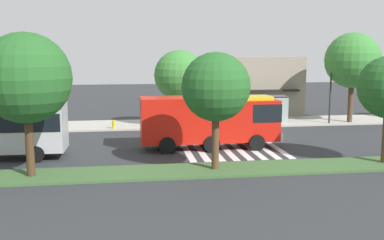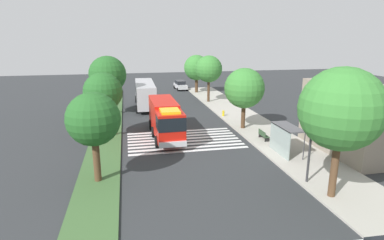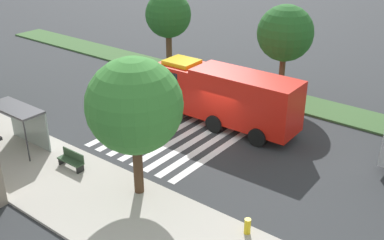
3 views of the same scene
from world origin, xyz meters
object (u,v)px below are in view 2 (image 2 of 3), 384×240
object	(u,v)px
transit_bus	(145,93)
median_tree_center	(93,120)
fire_truck	(166,118)
street_lamp	(311,136)
median_tree_far_west	(108,75)
parked_car_west	(180,85)
sidewalk_tree_west	(209,69)
bus_stop_shelter	(284,134)
median_tree_west	(103,92)
bench_near_shelter	(263,135)
sidewalk_tree_center	(244,88)
sidewalk_tree_far_west	(197,68)
fire_hydrant	(223,113)
sidewalk_tree_east	(342,109)

from	to	relation	value
transit_bus	median_tree_center	bearing A→B (deg)	169.64
fire_truck	street_lamp	xyz separation A→B (m)	(12.41, 8.39, 1.46)
street_lamp	median_tree_far_west	bearing A→B (deg)	-148.47
parked_car_west	sidewalk_tree_west	world-z (taller)	sidewalk_tree_west
transit_bus	bus_stop_shelter	world-z (taller)	transit_bus
bus_stop_shelter	median_tree_far_west	bearing A→B (deg)	-139.57
bus_stop_shelter	median_tree_west	bearing A→B (deg)	-117.58
bench_near_shelter	median_tree_far_west	xyz separation A→B (m)	(-13.96, -15.30, 4.72)
sidewalk_tree_center	bus_stop_shelter	bearing A→B (deg)	3.68
sidewalk_tree_far_west	sidewalk_tree_west	size ratio (longest dim) A/B	0.95
parked_car_west	sidewalk_tree_center	world-z (taller)	sidewalk_tree_center
sidewalk_tree_far_west	median_tree_center	world-z (taller)	sidewalk_tree_far_west
street_lamp	sidewalk_tree_far_west	bearing A→B (deg)	179.39
parked_car_west	sidewalk_tree_far_west	distance (m)	6.27
fire_truck	fire_hydrant	xyz separation A→B (m)	(-7.06, 8.29, -1.56)
bus_stop_shelter	median_tree_center	bearing A→B (deg)	-81.46
bus_stop_shelter	sidewalk_tree_far_west	xyz separation A→B (m)	(-32.23, -0.53, 2.70)
median_tree_west	transit_bus	bearing A→B (deg)	160.93
bus_stop_shelter	sidewalk_tree_center	distance (m)	8.74
transit_bus	street_lamp	world-z (taller)	street_lamp
parked_car_west	median_tree_center	size ratio (longest dim) A/B	0.75
fire_truck	median_tree_center	world-z (taller)	median_tree_center
bus_stop_shelter	sidewalk_tree_west	size ratio (longest dim) A/B	0.49
fire_truck	median_tree_far_west	world-z (taller)	median_tree_far_west
bus_stop_shelter	sidewalk_tree_far_west	bearing A→B (deg)	-179.05
fire_truck	median_tree_far_west	bearing A→B (deg)	-152.29
transit_bus	sidewalk_tree_far_west	bearing A→B (deg)	-43.40
sidewalk_tree_west	sidewalk_tree_far_west	bearing A→B (deg)	180.00
sidewalk_tree_west	median_tree_center	distance (m)	29.79
street_lamp	median_tree_far_west	distance (m)	27.54
median_tree_center	fire_truck	bearing A→B (deg)	147.09
median_tree_far_west	sidewalk_tree_west	bearing A→B (deg)	110.75
sidewalk_tree_west	median_tree_center	world-z (taller)	sidewalk_tree_west
median_tree_west	median_tree_center	bearing A→B (deg)	0.00
parked_car_west	sidewalk_tree_east	xyz separation A→B (m)	(44.44, 2.20, 4.93)
sidewalk_tree_west	sidewalk_tree_center	xyz separation A→B (m)	(15.26, 0.00, -0.60)
sidewalk_tree_far_west	median_tree_west	xyz separation A→B (m)	(24.23, -14.77, 0.14)
parked_car_west	bench_near_shelter	world-z (taller)	parked_car_west
parked_car_west	median_tree_center	xyz separation A→B (m)	(39.08, -12.57, 3.70)
parked_car_west	sidewalk_tree_west	size ratio (longest dim) A/B	0.67
median_tree_west	sidewalk_tree_center	bearing A→B (deg)	91.18
median_tree_center	fire_hydrant	distance (m)	22.05
median_tree_west	sidewalk_tree_east	bearing A→B (deg)	43.33
median_tree_far_west	median_tree_west	size ratio (longest dim) A/B	1.16
bus_stop_shelter	median_tree_far_west	xyz separation A→B (m)	(-17.96, -15.31, 3.42)
parked_car_west	median_tree_west	world-z (taller)	median_tree_west
sidewalk_tree_east	median_tree_west	xyz separation A→B (m)	(-15.66, -14.77, -1.08)
bench_near_shelter	median_tree_far_west	world-z (taller)	median_tree_far_west
sidewalk_tree_center	sidewalk_tree_east	size ratio (longest dim) A/B	0.81
fire_truck	median_tree_far_west	distance (m)	12.95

